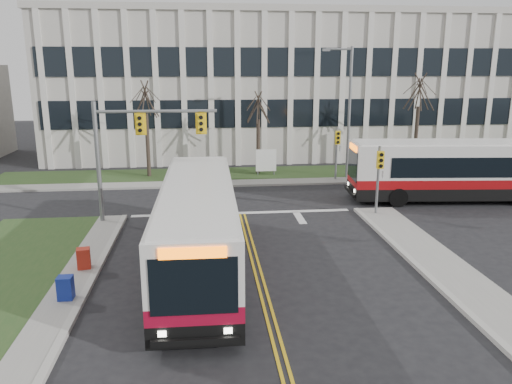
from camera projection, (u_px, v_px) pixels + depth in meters
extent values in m
plane|color=black|center=(258.00, 272.00, 19.59)|extent=(120.00, 120.00, 0.00)
cube|color=#9E9B93|center=(30.00, 351.00, 14.04)|extent=(1.20, 26.00, 0.14)
cube|color=#9E9B93|center=(306.00, 182.00, 34.74)|extent=(44.00, 1.60, 0.14)
cube|color=#28461E|center=(298.00, 173.00, 37.44)|extent=(44.00, 5.00, 0.12)
cube|color=#B6B1A8|center=(276.00, 87.00, 47.56)|extent=(40.00, 16.00, 12.00)
cylinder|color=slate|center=(98.00, 164.00, 25.04)|extent=(0.22, 0.22, 6.20)
cylinder|color=slate|center=(156.00, 111.00, 24.71)|extent=(6.00, 0.16, 0.16)
cube|color=yellow|center=(140.00, 124.00, 24.63)|extent=(0.34, 0.24, 0.92)
cube|color=yellow|center=(201.00, 123.00, 24.93)|extent=(0.34, 0.24, 0.92)
cylinder|color=slate|center=(378.00, 181.00, 26.61)|extent=(0.14, 0.14, 3.80)
cube|color=yellow|center=(380.00, 160.00, 26.12)|extent=(0.34, 0.24, 0.92)
cylinder|color=slate|center=(336.00, 154.00, 34.81)|extent=(0.14, 0.14, 3.80)
cube|color=yellow|center=(338.00, 138.00, 34.32)|extent=(0.34, 0.24, 0.92)
cylinder|color=slate|center=(349.00, 114.00, 34.92)|extent=(0.20, 0.20, 9.20)
cylinder|color=slate|center=(339.00, 49.00, 33.76)|extent=(1.80, 0.14, 0.14)
cube|color=slate|center=(326.00, 50.00, 33.68)|extent=(0.50, 0.25, 0.18)
cylinder|color=slate|center=(258.00, 170.00, 36.54)|extent=(0.08, 0.08, 1.00)
cylinder|color=slate|center=(274.00, 169.00, 36.66)|extent=(0.08, 0.08, 1.00)
cube|color=white|center=(266.00, 160.00, 36.43)|extent=(1.50, 0.12, 1.60)
cylinder|color=#42352B|center=(148.00, 146.00, 35.78)|extent=(0.28, 0.28, 4.62)
cylinder|color=#42352B|center=(258.00, 147.00, 36.85)|extent=(0.28, 0.28, 4.09)
cylinder|color=#42352B|center=(416.00, 140.00, 37.77)|extent=(0.28, 0.28, 4.95)
cube|color=navy|center=(66.00, 290.00, 16.98)|extent=(0.51, 0.46, 0.95)
cube|color=#AD2416|center=(84.00, 260.00, 19.58)|extent=(0.57, 0.53, 0.95)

